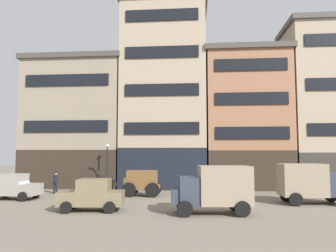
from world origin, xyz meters
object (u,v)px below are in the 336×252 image
object	(u,v)px
cargo_wagon	(141,181)
draft_horse	(104,179)
sedan_parked_curb	(13,187)
streetlamp_curbside	(107,160)
delivery_truck_far	(214,188)
sedan_light	(92,195)
pedestrian_officer	(56,182)
delivery_truck_near	(311,182)

from	to	relation	value
cargo_wagon	draft_horse	bearing A→B (deg)	180.00
sedan_parked_curb	streetlamp_curbside	bearing A→B (deg)	44.88
draft_horse	streetlamp_curbside	xyz separation A→B (m)	(-0.58, 2.86, 1.40)
delivery_truck_far	sedan_light	world-z (taller)	delivery_truck_far
cargo_wagon	pedestrian_officer	bearing A→B (deg)	173.01
draft_horse	delivery_truck_far	distance (m)	10.57
pedestrian_officer	delivery_truck_far	bearing A→B (deg)	-31.44
cargo_wagon	pedestrian_officer	world-z (taller)	cargo_wagon
draft_horse	delivery_truck_near	distance (m)	14.97
draft_horse	sedan_light	size ratio (longest dim) A/B	0.61
cargo_wagon	delivery_truck_far	world-z (taller)	delivery_truck_far
draft_horse	delivery_truck_near	bearing A→B (deg)	-10.76
cargo_wagon	delivery_truck_near	xyz separation A→B (m)	(11.75, -2.79, 0.28)
draft_horse	streetlamp_curbside	size ratio (longest dim) A/B	0.57
delivery_truck_near	delivery_truck_far	distance (m)	7.65
draft_horse	sedan_light	xyz separation A→B (m)	(1.13, -6.44, -0.36)
cargo_wagon	draft_horse	world-z (taller)	draft_horse
cargo_wagon	streetlamp_curbside	xyz separation A→B (m)	(-3.53, 2.86, 1.52)
draft_horse	pedestrian_officer	xyz separation A→B (m)	(-4.33, 0.89, -0.29)
delivery_truck_near	delivery_truck_far	size ratio (longest dim) A/B	0.98
delivery_truck_near	pedestrian_officer	xyz separation A→B (m)	(-19.03, 3.69, -0.44)
delivery_truck_near	sedan_parked_curb	bearing A→B (deg)	179.18
cargo_wagon	pedestrian_officer	xyz separation A→B (m)	(-7.28, 0.89, -0.17)
cargo_wagon	streetlamp_curbside	bearing A→B (deg)	140.92
delivery_truck_near	sedan_light	bearing A→B (deg)	-164.97
cargo_wagon	delivery_truck_far	distance (m)	8.51
delivery_truck_near	pedestrian_officer	bearing A→B (deg)	169.04
pedestrian_officer	streetlamp_curbside	size ratio (longest dim) A/B	0.44
sedan_light	streetlamp_curbside	size ratio (longest dim) A/B	0.93
sedan_parked_curb	draft_horse	bearing A→B (deg)	22.74
cargo_wagon	delivery_truck_near	world-z (taller)	delivery_truck_near
pedestrian_officer	sedan_light	bearing A→B (deg)	-53.32
sedan_light	streetlamp_curbside	world-z (taller)	streetlamp_curbside
delivery_truck_far	sedan_light	bearing A→B (deg)	177.60
delivery_truck_far	pedestrian_officer	distance (m)	14.62
cargo_wagon	delivery_truck_far	xyz separation A→B (m)	(5.19, -6.73, 0.28)
streetlamp_curbside	draft_horse	bearing A→B (deg)	-78.64
delivery_truck_far	pedestrian_officer	world-z (taller)	delivery_truck_far
sedan_light	sedan_parked_curb	world-z (taller)	same
cargo_wagon	sedan_light	distance (m)	6.69
sedan_parked_curb	pedestrian_officer	distance (m)	3.76
delivery_truck_near	sedan_parked_curb	xyz separation A→B (m)	(-20.66, 0.30, -0.51)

